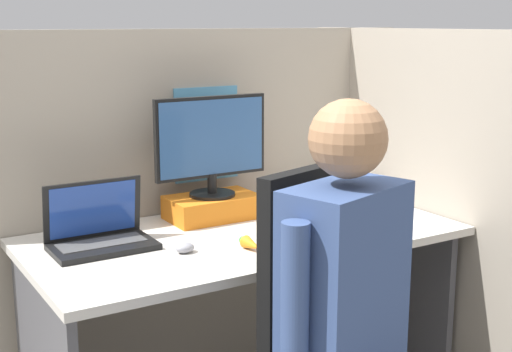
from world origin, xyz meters
name	(u,v)px	position (x,y,z in m)	size (l,w,h in m)	color
cubicle_panel_back	(194,211)	(0.00, 0.78, 0.73)	(2.03, 0.05, 1.45)	gray
cubicle_panel_right	(421,212)	(0.79, 0.30, 0.73)	(0.04, 1.41, 1.45)	gray
desk	(244,280)	(0.00, 0.38, 0.56)	(1.53, 0.76, 0.74)	beige
paper_box	(212,207)	(-0.01, 0.60, 0.79)	(0.34, 0.21, 0.09)	orange
monitor	(211,143)	(-0.01, 0.61, 1.04)	(0.45, 0.17, 0.38)	black
laptop	(100,235)	(-0.50, 0.48, 0.79)	(0.34, 0.21, 0.22)	black
mouse	(185,248)	(-0.28, 0.28, 0.76)	(0.06, 0.05, 0.03)	gray
stapler	(364,194)	(0.67, 0.52, 0.77)	(0.04, 0.12, 0.06)	#2D2D33
carrot_toy	(252,245)	(-0.08, 0.18, 0.76)	(0.04, 0.12, 0.04)	orange
person	(350,312)	(-0.13, -0.39, 0.75)	(0.46, 0.46, 1.30)	#282D4C
coffee_mug	(282,199)	(0.29, 0.57, 0.79)	(0.07, 0.07, 0.09)	#A3332D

